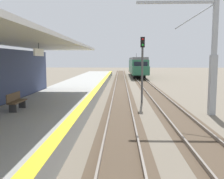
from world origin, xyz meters
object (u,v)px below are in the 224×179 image
approaching_train (137,66)px  platform_bench (16,101)px  catenary_pylon_far_side (209,57)px  rail_signal_post (142,63)px

approaching_train → platform_bench: 40.79m
platform_bench → approaching_train: bearing=77.6°
catenary_pylon_far_side → rail_signal_post: bearing=131.8°
approaching_train → catenary_pylon_far_side: catenary_pylon_far_side is taller
approaching_train → catenary_pylon_far_side: (2.00, -36.47, 1.43)m
approaching_train → platform_bench: size_ratio=12.25×
approaching_train → catenary_pylon_far_side: 36.56m
catenary_pylon_far_side → platform_bench: (-10.74, -3.36, -2.23)m
platform_bench → catenary_pylon_far_side: bearing=17.4°
approaching_train → platform_bench: (-8.74, -39.84, -0.80)m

